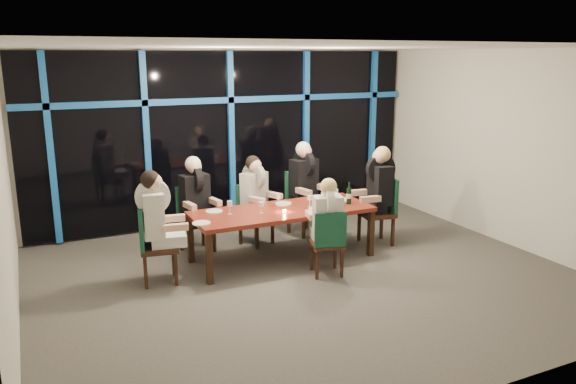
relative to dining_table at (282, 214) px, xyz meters
name	(u,v)px	position (x,y,z in m)	size (l,w,h in m)	color
room	(308,127)	(0.00, -0.80, 1.34)	(7.04, 7.00, 3.02)	#534F4A
window_wall	(231,135)	(0.01, 2.13, 0.87)	(6.86, 0.43, 2.94)	black
dining_table	(282,214)	(0.00, 0.00, 0.00)	(2.60, 1.00, 0.75)	maroon
chair_far_left	(194,215)	(-1.03, 0.93, -0.13)	(0.53, 0.53, 0.99)	#321A10
chair_far_mid	(252,210)	(-0.12, 0.85, -0.15)	(0.59, 0.59, 0.96)	#321A10
chair_far_right	(302,198)	(0.83, 1.01, -0.10)	(0.58, 0.58, 1.05)	#321A10
chair_end_left	(151,241)	(-1.89, -0.08, -0.11)	(0.54, 0.54, 1.02)	#321A10
chair_end_right	(382,207)	(1.71, -0.02, -0.09)	(0.56, 0.56, 1.06)	#321A10
chair_near_mid	(328,240)	(0.28, -0.86, -0.17)	(0.52, 0.52, 0.92)	#321A10
diner_far_left	(196,191)	(-1.02, 0.85, 0.26)	(0.54, 0.65, 0.96)	black
diner_far_mid	(256,187)	(-0.09, 0.77, 0.23)	(0.60, 0.66, 0.93)	black
diner_far_right	(305,175)	(0.85, 0.93, 0.32)	(0.58, 0.70, 1.02)	black
diner_end_left	(157,210)	(-1.81, -0.09, 0.29)	(0.67, 0.55, 1.00)	silver
diner_end_right	(378,181)	(1.63, -0.01, 0.32)	(0.69, 0.56, 1.03)	black
diner_near_mid	(327,212)	(0.30, -0.78, 0.19)	(0.52, 0.62, 0.89)	silver
plate_far_left	(214,211)	(-0.92, 0.29, 0.08)	(0.24, 0.24, 0.01)	white
plate_far_mid	(283,203)	(0.14, 0.26, 0.08)	(0.24, 0.24, 0.01)	white
plate_far_right	(328,196)	(0.97, 0.37, 0.08)	(0.24, 0.24, 0.01)	white
plate_end_left	(201,223)	(-1.25, -0.18, 0.08)	(0.24, 0.24, 0.01)	white
plate_end_right	(344,200)	(1.07, 0.07, 0.08)	(0.24, 0.24, 0.01)	white
plate_near_mid	(317,209)	(0.44, -0.24, 0.08)	(0.24, 0.24, 0.01)	white
wine_bottle	(349,195)	(1.03, -0.15, 0.20)	(0.08, 0.08, 0.33)	black
water_pitcher	(334,200)	(0.77, -0.17, 0.16)	(0.12, 0.11, 0.19)	silver
tea_light	(284,211)	(-0.03, -0.14, 0.08)	(0.05, 0.05, 0.03)	#F5A449
wine_glass_a	(261,205)	(-0.35, -0.06, 0.19)	(0.06, 0.06, 0.16)	white
wine_glass_b	(278,198)	(0.04, 0.22, 0.18)	(0.06, 0.06, 0.16)	silver
wine_glass_c	(310,198)	(0.42, -0.05, 0.19)	(0.07, 0.07, 0.17)	silver
wine_glass_d	(230,205)	(-0.76, 0.09, 0.20)	(0.07, 0.07, 0.19)	silver
wine_glass_e	(336,192)	(0.99, 0.17, 0.19)	(0.06, 0.06, 0.16)	white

